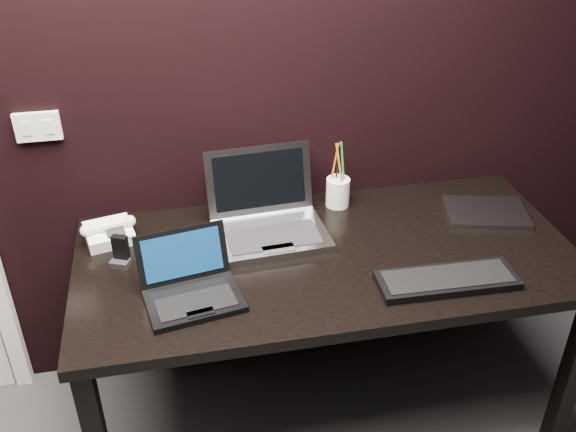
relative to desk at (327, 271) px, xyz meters
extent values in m
plane|color=black|center=(-0.30, 0.40, 0.64)|extent=(4.00, 0.00, 4.00)
cube|color=silver|center=(-0.92, 0.39, 0.46)|extent=(0.15, 0.02, 0.10)
cube|color=silver|center=(-0.95, 0.38, 0.46)|extent=(0.03, 0.01, 0.05)
cube|color=silver|center=(-0.88, 0.38, 0.46)|extent=(0.03, 0.01, 0.05)
cube|color=black|center=(0.00, 0.00, 0.06)|extent=(1.70, 0.80, 0.04)
cube|color=black|center=(0.80, -0.35, -0.31)|extent=(0.06, 0.06, 0.70)
cube|color=black|center=(-0.80, 0.35, -0.31)|extent=(0.06, 0.06, 0.70)
cube|color=black|center=(0.80, 0.35, -0.31)|extent=(0.06, 0.06, 0.70)
cube|color=black|center=(-0.47, -0.18, 0.09)|extent=(0.32, 0.24, 0.02)
cube|color=black|center=(-0.46, -0.20, 0.10)|extent=(0.25, 0.15, 0.00)
cube|color=black|center=(-0.45, -0.26, 0.10)|extent=(0.08, 0.04, 0.00)
cube|color=black|center=(-0.49, -0.06, 0.18)|extent=(0.29, 0.11, 0.16)
cube|color=#092549|center=(-0.49, -0.06, 0.18)|extent=(0.25, 0.09, 0.13)
cube|color=#9F9FA4|center=(-0.17, 0.12, 0.09)|extent=(0.40, 0.30, 0.03)
cube|color=black|center=(-0.17, 0.09, 0.11)|extent=(0.33, 0.17, 0.00)
cube|color=#9FA0A5|center=(-0.17, 0.02, 0.11)|extent=(0.11, 0.05, 0.00)
cube|color=#A1A0A6|center=(-0.18, 0.30, 0.22)|extent=(0.39, 0.10, 0.24)
cube|color=black|center=(-0.18, 0.29, 0.23)|extent=(0.34, 0.08, 0.20)
cube|color=black|center=(0.33, -0.24, 0.09)|extent=(0.45, 0.16, 0.03)
cube|color=black|center=(0.33, -0.24, 0.10)|extent=(0.41, 0.13, 0.00)
cube|color=gray|center=(0.64, 0.12, 0.09)|extent=(0.34, 0.28, 0.02)
cube|color=white|center=(-0.73, 0.22, 0.10)|extent=(0.19, 0.18, 0.07)
cylinder|color=white|center=(-0.73, 0.22, 0.14)|extent=(0.15, 0.06, 0.03)
sphere|color=white|center=(-0.80, 0.20, 0.14)|extent=(0.05, 0.05, 0.04)
sphere|color=silver|center=(-0.66, 0.23, 0.14)|extent=(0.05, 0.05, 0.04)
cube|color=black|center=(-0.70, 0.19, 0.13)|extent=(0.07, 0.06, 0.01)
cube|color=black|center=(-0.68, 0.08, 0.13)|extent=(0.06, 0.04, 0.11)
cube|color=black|center=(-0.69, 0.06, 0.09)|extent=(0.07, 0.07, 0.02)
cylinder|color=white|center=(0.12, 0.30, 0.13)|extent=(0.11, 0.11, 0.11)
cylinder|color=#D55014|center=(0.10, 0.31, 0.26)|extent=(0.03, 0.03, 0.17)
cylinder|color=#248736|center=(0.13, 0.30, 0.26)|extent=(0.02, 0.02, 0.17)
cylinder|color=black|center=(0.12, 0.32, 0.26)|extent=(0.02, 0.02, 0.17)
cylinder|color=#C16812|center=(0.11, 0.29, 0.26)|extent=(0.03, 0.03, 0.17)
camera|label=1|loc=(-0.49, -1.73, 1.34)|focal=40.00mm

